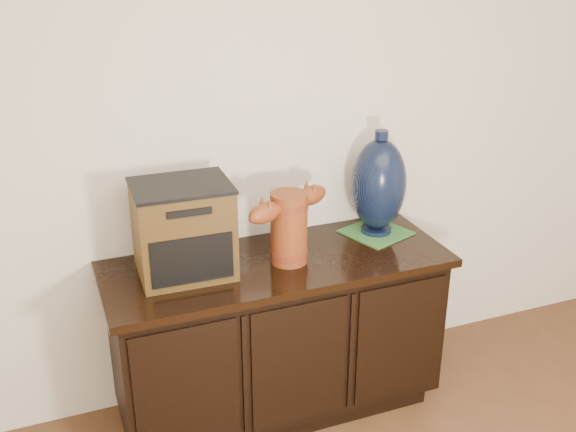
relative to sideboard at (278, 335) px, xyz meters
name	(u,v)px	position (x,y,z in m)	size (l,w,h in m)	color
sideboard	(278,335)	(0.00, 0.00, 0.00)	(1.46, 0.56, 0.75)	black
terracotta_vessel	(289,224)	(0.04, -0.02, 0.54)	(0.42, 0.24, 0.31)	brown
tv_radio	(183,230)	(-0.38, 0.03, 0.56)	(0.39, 0.32, 0.38)	#442E11
green_mat	(376,232)	(0.52, 0.10, 0.37)	(0.26, 0.26, 0.01)	#326C30
lamp_base	(379,185)	(0.52, 0.10, 0.60)	(0.31, 0.31, 0.48)	black
spray_can	(198,231)	(-0.28, 0.23, 0.46)	(0.06, 0.06, 0.18)	maroon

